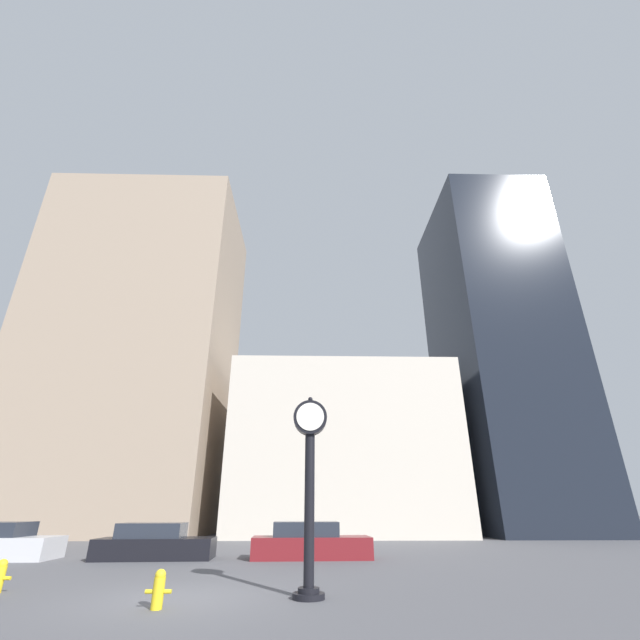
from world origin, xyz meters
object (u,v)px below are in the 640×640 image
car_maroon (310,543)px  street_clock (310,470)px  fire_hydrant_near (0,576)px  fire_hydrant_far (159,589)px  car_black (155,544)px

car_maroon → street_clock: bearing=-92.7°
car_maroon → fire_hydrant_near: car_maroon is taller
street_clock → fire_hydrant_near: size_ratio=6.34×
car_maroon → fire_hydrant_far: car_maroon is taller
car_black → fire_hydrant_far: (3.04, -9.00, -0.19)m
car_maroon → fire_hydrant_near: size_ratio=6.69×
car_maroon → fire_hydrant_near: bearing=-138.2°
fire_hydrant_near → fire_hydrant_far: (4.35, -1.87, -0.00)m
car_maroon → car_black: bearing=178.1°
fire_hydrant_near → fire_hydrant_far: fire_hydrant_near is taller
street_clock → car_maroon: street_clock is taller
car_black → car_maroon: bearing=-2.6°
street_clock → car_black: street_clock is taller
car_maroon → fire_hydrant_far: (-3.06, -9.04, -0.20)m
fire_hydrant_far → fire_hydrant_near: bearing=156.8°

